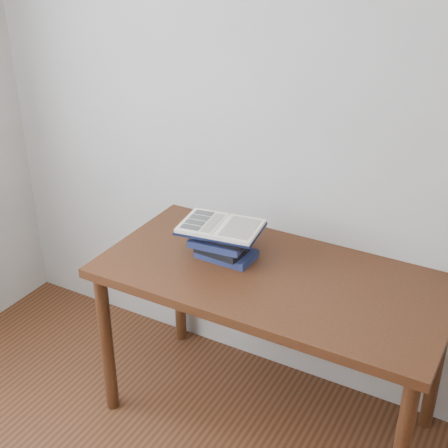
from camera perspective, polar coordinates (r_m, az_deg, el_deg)
The scene contains 3 objects.
desk at distance 2.68m, azimuth 4.35°, elevation -6.30°, with size 1.47×0.74×0.79m.
book_stack at distance 2.70m, azimuth -0.05°, elevation -1.90°, with size 0.27×0.20×0.13m.
open_book at distance 2.68m, azimuth -0.29°, elevation -0.27°, with size 0.38×0.29×0.03m.
Camera 1 is at (0.90, -0.67, 2.17)m, focal length 50.00 mm.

